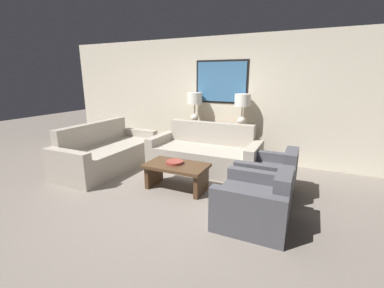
{
  "coord_description": "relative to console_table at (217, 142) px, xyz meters",
  "views": [
    {
      "loc": [
        1.84,
        -3.0,
        1.8
      ],
      "look_at": [
        -0.02,
        0.99,
        0.65
      ],
      "focal_mm": 24.0,
      "sensor_mm": 36.0,
      "label": 1
    }
  ],
  "objects": [
    {
      "name": "ground_plane",
      "position": [
        0.0,
        -2.26,
        -0.4
      ],
      "size": [
        20.0,
        20.0,
        0.0
      ],
      "primitive_type": "plane",
      "color": "slate"
    },
    {
      "name": "back_wall",
      "position": [
        0.0,
        0.27,
        0.93
      ],
      "size": [
        8.27,
        0.12,
        2.65
      ],
      "color": "beige",
      "rests_on": "ground_plane"
    },
    {
      "name": "console_table",
      "position": [
        0.0,
        0.0,
        0.0
      ],
      "size": [
        1.51,
        0.38,
        0.8
      ],
      "color": "brown",
      "rests_on": "ground_plane"
    },
    {
      "name": "table_lamp_left",
      "position": [
        -0.54,
        0.0,
        0.86
      ],
      "size": [
        0.32,
        0.32,
        0.67
      ],
      "color": "silver",
      "rests_on": "console_table"
    },
    {
      "name": "table_lamp_right",
      "position": [
        0.54,
        0.0,
        0.86
      ],
      "size": [
        0.32,
        0.32,
        0.67
      ],
      "color": "silver",
      "rests_on": "console_table"
    },
    {
      "name": "couch_by_back_wall",
      "position": [
        0.0,
        -0.7,
        -0.1
      ],
      "size": [
        2.15,
        0.95,
        0.9
      ],
      "color": "#ADA393",
      "rests_on": "ground_plane"
    },
    {
      "name": "couch_by_side",
      "position": [
        -1.83,
        -1.45,
        -0.1
      ],
      "size": [
        0.95,
        2.15,
        0.9
      ],
      "color": "#ADA393",
      "rests_on": "ground_plane"
    },
    {
      "name": "coffee_table",
      "position": [
        -0.06,
        -1.78,
        -0.1
      ],
      "size": [
        1.01,
        0.59,
        0.43
      ],
      "color": "#4C331E",
      "rests_on": "ground_plane"
    },
    {
      "name": "decorative_bowl",
      "position": [
        -0.1,
        -1.76,
        0.05
      ],
      "size": [
        0.28,
        0.28,
        0.04
      ],
      "color": "#93382D",
      "rests_on": "coffee_table"
    },
    {
      "name": "armchair_near_back_wall",
      "position": [
        1.33,
        -1.28,
        -0.13
      ],
      "size": [
        0.86,
        0.86,
        0.73
      ],
      "color": "#4C4C51",
      "rests_on": "ground_plane"
    },
    {
      "name": "armchair_near_camera",
      "position": [
        1.33,
        -2.29,
        -0.13
      ],
      "size": [
        0.86,
        0.86,
        0.73
      ],
      "color": "#4C4C51",
      "rests_on": "ground_plane"
    }
  ]
}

